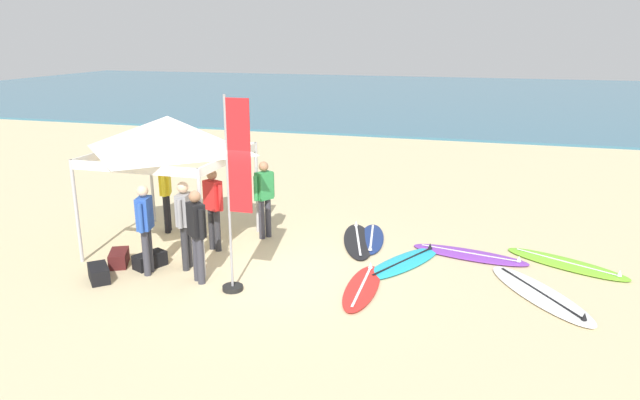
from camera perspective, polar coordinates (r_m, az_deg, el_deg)
The scene contains 20 objects.
ground_plane at distance 11.33m, azimuth -5.33°, elevation -6.66°, with size 80.00×80.00×0.00m, color beige.
sea at distance 43.16m, azimuth 11.10°, elevation 9.93°, with size 80.00×36.00×0.10m, color #386B84.
canopy_tent at distance 12.24m, azimuth -14.51°, elevation 6.23°, with size 2.77×2.77×2.75m.
surfboard_purple at distance 12.25m, azimuth 14.35°, elevation -5.17°, with size 2.42×1.11×0.19m.
surfboard_lime at distance 12.38m, azimuth 22.82°, elevation -5.73°, with size 2.41×1.69×0.19m.
surfboard_white at distance 10.85m, azimuth 20.60°, elevation -8.55°, with size 2.02×2.54×0.19m.
surfboard_cyan at distance 11.60m, azimuth 8.14°, elevation -6.02°, with size 1.58×2.30×0.19m.
surfboard_red at distance 10.45m, azimuth 4.11°, elevation -8.45°, with size 0.60×2.05×0.19m.
surfboard_black at distance 12.67m, azimuth 3.72°, elevation -3.97°, with size 1.19×2.34×0.19m.
surfboard_navy at distance 12.81m, azimuth 5.04°, elevation -3.76°, with size 0.83×2.01×0.19m.
person_black at distance 10.59m, azimuth -11.90°, elevation -2.88°, with size 0.44×0.40×1.71m.
person_blue at distance 11.20m, azimuth -16.63°, elevation -2.18°, with size 0.30×0.54×1.71m.
person_red at distance 12.11m, azimuth -10.34°, elevation -0.40°, with size 0.51×0.34×1.71m.
person_yellow at distance 13.49m, azimuth -14.79°, elevation 1.01°, with size 0.34×0.51×1.71m.
person_grey at distance 11.25m, azimuth -13.01°, elevation -1.83°, with size 0.26×0.55×1.71m.
person_green at distance 12.71m, azimuth -5.44°, elevation 0.56°, with size 0.37×0.49×1.71m.
banner_flag at distance 9.92m, azimuth -8.24°, elevation -0.44°, with size 0.60×0.36×3.40m.
gear_bag_near_tent at distance 11.45m, azimuth -20.71°, elevation -6.68°, with size 0.60×0.32×0.28m, color black.
gear_bag_by_pole at distance 11.77m, azimuth -16.20°, elevation -5.64°, with size 0.60×0.32×0.28m, color black.
gear_bag_on_sand at distance 12.06m, azimuth -18.96°, elevation -5.37°, with size 0.60×0.32×0.28m, color #4C1919.
Camera 1 is at (3.91, -9.71, 4.34)m, focal length 32.92 mm.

